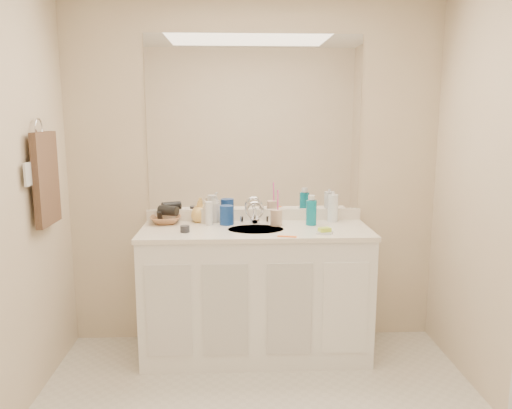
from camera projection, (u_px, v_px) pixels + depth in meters
The scene contains 26 objects.
wall_back at pixel (254, 175), 3.52m from camera, with size 2.60×0.02×2.40m, color beige.
wall_front at pixel (306, 337), 0.96m from camera, with size 2.60×0.02×2.40m, color beige.
vanity_cabinet at pixel (256, 294), 3.38m from camera, with size 1.50×0.55×0.85m, color white.
countertop at pixel (256, 231), 3.31m from camera, with size 1.52×0.57×0.03m, color white.
backsplash at pixel (254, 215), 3.55m from camera, with size 1.52×0.03×0.08m, color white.
sink_basin at pixel (256, 231), 3.29m from camera, with size 0.37×0.37×0.02m, color #B4AB9E.
faucet at pixel (255, 215), 3.45m from camera, with size 0.02×0.02×0.11m, color silver.
mirror at pixel (254, 124), 3.45m from camera, with size 1.48×0.01×1.20m, color white.
blue_mug at pixel (227, 215), 3.41m from camera, with size 0.10×0.10×0.13m, color navy.
tan_cup at pixel (276, 218), 3.38m from camera, with size 0.08×0.08×0.11m, color #CDAC91.
toothbrush at pixel (278, 204), 3.36m from camera, with size 0.01×0.01×0.20m, color #FF43B5.
mouthwash_bottle at pixel (311, 213), 3.40m from camera, with size 0.07×0.07×0.17m, color #0C7A92.
clear_pump_bottle at pixel (333, 208), 3.50m from camera, with size 0.07×0.07×0.19m, color white.
soap_dish at pixel (325, 232), 3.16m from camera, with size 0.10×0.08×0.01m, color silver.
green_soap at pixel (325, 230), 3.16m from camera, with size 0.07×0.05×0.03m, color #C2EA39.
orange_comb at pixel (287, 236), 3.08m from camera, with size 0.12×0.02×0.00m, color orange.
dark_jar at pixel (185, 229), 3.20m from camera, with size 0.06×0.06×0.04m, color #2A2A30.
extra_white_bottle at pixel (209, 213), 3.40m from camera, with size 0.05×0.05×0.16m, color white.
soap_bottle_white at pixel (215, 209), 3.48m from camera, with size 0.07×0.07×0.19m, color silver.
soap_bottle_cream at pixel (205, 211), 3.47m from camera, with size 0.07×0.07×0.16m, color beige.
soap_bottle_yellow at pixel (199, 211), 3.49m from camera, with size 0.12×0.12×0.15m, color #EDBA5C.
wicker_basket at pixel (166, 220), 3.45m from camera, with size 0.21×0.21×0.05m, color #955F3C.
hair_dryer at pixel (168, 211), 3.44m from camera, with size 0.07×0.07×0.14m, color black.
towel_ring at pixel (39, 127), 2.89m from camera, with size 0.11×0.11×0.01m, color silver.
hand_towel at pixel (46, 179), 2.94m from camera, with size 0.04×0.32×0.55m, color #35251C.
switch_plate at pixel (28, 174), 2.73m from camera, with size 0.01×0.09×0.13m, color silver.
Camera 1 is at (-0.13, -2.20, 1.62)m, focal length 35.00 mm.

